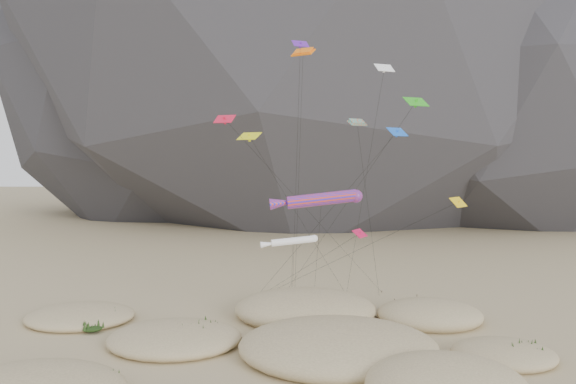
% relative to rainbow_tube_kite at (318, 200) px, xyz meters
% --- Properties ---
extents(ground, '(500.00, 500.00, 0.00)m').
position_rel_rainbow_tube_kite_xyz_m(ground, '(-0.96, -7.50, -13.26)').
color(ground, '#CCB789').
rests_on(ground, ground).
extents(dunes, '(50.53, 36.65, 3.81)m').
position_rel_rainbow_tube_kite_xyz_m(dunes, '(-2.78, -2.93, -12.53)').
color(dunes, '#CCB789').
rests_on(dunes, ground).
extents(dune_grass, '(41.62, 29.97, 1.45)m').
position_rel_rainbow_tube_kite_xyz_m(dune_grass, '(-0.73, -3.69, -12.43)').
color(dune_grass, black).
rests_on(dune_grass, ground).
extents(kite_stakes, '(19.88, 4.13, 0.30)m').
position_rel_rainbow_tube_kite_xyz_m(kite_stakes, '(1.77, 16.01, -13.11)').
color(kite_stakes, '#3F2D1E').
rests_on(kite_stakes, ground).
extents(rainbow_tube_kite, '(8.62, 15.05, 14.22)m').
position_rel_rainbow_tube_kite_xyz_m(rainbow_tube_kite, '(0.00, 0.00, 0.00)').
color(rainbow_tube_kite, red).
rests_on(rainbow_tube_kite, ground).
extents(white_tube_kite, '(5.62, 15.34, 9.53)m').
position_rel_rainbow_tube_kite_xyz_m(white_tube_kite, '(-2.61, 2.72, -4.31)').
color(white_tube_kite, white).
rests_on(white_tube_kite, ground).
extents(orange_parafoil, '(2.63, 9.15, 28.54)m').
position_rel_rainbow_tube_kite_xyz_m(orange_parafoil, '(-1.46, 8.18, 14.43)').
color(orange_parafoil, orange).
rests_on(orange_parafoil, ground).
extents(multi_parafoil, '(4.92, 10.87, 21.10)m').
position_rel_rainbow_tube_kite_xyz_m(multi_parafoil, '(4.21, 7.26, 7.11)').
color(multi_parafoil, '#FB531A').
rests_on(multi_parafoil, ground).
extents(delta_kites, '(22.85, 20.71, 28.44)m').
position_rel_rainbow_tube_kite_xyz_m(delta_kites, '(2.84, 3.61, 5.64)').
color(delta_kites, red).
rests_on(delta_kites, ground).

